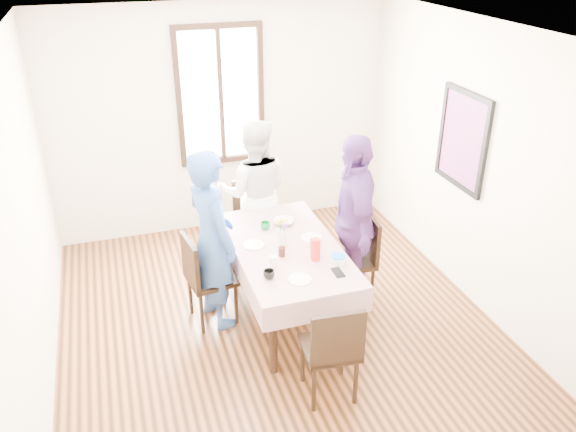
% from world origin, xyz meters
% --- Properties ---
extents(ground, '(4.50, 4.50, 0.00)m').
position_xyz_m(ground, '(0.00, 0.00, 0.00)').
color(ground, black).
rests_on(ground, ground).
extents(back_wall, '(4.00, 0.00, 4.00)m').
position_xyz_m(back_wall, '(0.00, 2.25, 1.35)').
color(back_wall, '#EDE1C4').
rests_on(back_wall, ground).
extents(right_wall, '(0.00, 4.50, 4.50)m').
position_xyz_m(right_wall, '(2.00, 0.00, 1.35)').
color(right_wall, '#EDE1C4').
rests_on(right_wall, ground).
extents(window_frame, '(1.02, 0.06, 1.62)m').
position_xyz_m(window_frame, '(0.00, 2.23, 1.65)').
color(window_frame, black).
rests_on(window_frame, back_wall).
extents(window_pane, '(0.90, 0.02, 1.50)m').
position_xyz_m(window_pane, '(0.00, 2.24, 1.65)').
color(window_pane, white).
rests_on(window_pane, back_wall).
extents(art_poster, '(0.04, 0.76, 0.96)m').
position_xyz_m(art_poster, '(1.98, 0.30, 1.55)').
color(art_poster, red).
rests_on(art_poster, right_wall).
extents(dining_table, '(0.83, 1.61, 0.75)m').
position_xyz_m(dining_table, '(0.13, 0.16, 0.38)').
color(dining_table, black).
rests_on(dining_table, ground).
extents(tablecloth, '(0.95, 1.73, 0.01)m').
position_xyz_m(tablecloth, '(0.13, 0.16, 0.76)').
color(tablecloth, '#540C19').
rests_on(tablecloth, dining_table).
extents(chair_left, '(0.48, 0.48, 0.91)m').
position_xyz_m(chair_left, '(-0.55, 0.31, 0.46)').
color(chair_left, black).
rests_on(chair_left, ground).
extents(chair_right, '(0.45, 0.45, 0.91)m').
position_xyz_m(chair_right, '(0.82, 0.21, 0.46)').
color(chair_right, black).
rests_on(chair_right, ground).
extents(chair_far, '(0.42, 0.42, 0.91)m').
position_xyz_m(chair_far, '(0.13, 1.27, 0.46)').
color(chair_far, black).
rests_on(chair_far, ground).
extents(chair_near, '(0.45, 0.45, 0.91)m').
position_xyz_m(chair_near, '(0.13, -0.95, 0.46)').
color(chair_near, black).
rests_on(chair_near, ground).
extents(person_left, '(0.58, 0.73, 1.73)m').
position_xyz_m(person_left, '(-0.54, 0.31, 0.87)').
color(person_left, '#2F539B').
rests_on(person_left, ground).
extents(person_far, '(0.94, 0.81, 1.65)m').
position_xyz_m(person_far, '(0.13, 1.25, 0.82)').
color(person_far, silver).
rests_on(person_far, ground).
extents(person_right, '(0.65, 1.10, 1.76)m').
position_xyz_m(person_right, '(0.80, 0.21, 0.88)').
color(person_right, '#5D3279').
rests_on(person_right, ground).
extents(mug_black, '(0.12, 0.12, 0.08)m').
position_xyz_m(mug_black, '(-0.17, -0.31, 0.80)').
color(mug_black, black).
rests_on(mug_black, tablecloth).
extents(mug_flag, '(0.14, 0.14, 0.09)m').
position_xyz_m(mug_flag, '(0.37, 0.04, 0.81)').
color(mug_flag, red).
rests_on(mug_flag, tablecloth).
extents(mug_green, '(0.11, 0.11, 0.08)m').
position_xyz_m(mug_green, '(0.04, 0.54, 0.80)').
color(mug_green, '#0C7226').
rests_on(mug_green, tablecloth).
extents(serving_bowl, '(0.25, 0.25, 0.05)m').
position_xyz_m(serving_bowl, '(0.25, 0.59, 0.79)').
color(serving_bowl, white).
rests_on(serving_bowl, tablecloth).
extents(juice_carton, '(0.07, 0.07, 0.21)m').
position_xyz_m(juice_carton, '(0.30, -0.15, 0.87)').
color(juice_carton, red).
rests_on(juice_carton, tablecloth).
extents(butter_tub, '(0.14, 0.14, 0.07)m').
position_xyz_m(butter_tub, '(0.47, -0.27, 0.80)').
color(butter_tub, white).
rests_on(butter_tub, tablecloth).
extents(jam_jar, '(0.06, 0.06, 0.09)m').
position_xyz_m(jam_jar, '(0.04, 0.00, 0.81)').
color(jam_jar, black).
rests_on(jam_jar, tablecloth).
extents(drinking_glass, '(0.07, 0.07, 0.09)m').
position_xyz_m(drinking_glass, '(-0.08, -0.13, 0.81)').
color(drinking_glass, silver).
rests_on(drinking_glass, tablecloth).
extents(smartphone, '(0.08, 0.16, 0.01)m').
position_xyz_m(smartphone, '(0.41, -0.41, 0.77)').
color(smartphone, black).
rests_on(smartphone, tablecloth).
extents(flower_vase, '(0.08, 0.08, 0.15)m').
position_xyz_m(flower_vase, '(0.11, 0.21, 0.84)').
color(flower_vase, silver).
rests_on(flower_vase, tablecloth).
extents(plate_left, '(0.20, 0.20, 0.01)m').
position_xyz_m(plate_left, '(-0.15, 0.27, 0.77)').
color(plate_left, white).
rests_on(plate_left, tablecloth).
extents(plate_right, '(0.20, 0.20, 0.01)m').
position_xyz_m(plate_right, '(0.40, 0.23, 0.77)').
color(plate_right, white).
rests_on(plate_right, tablecloth).
extents(plate_near, '(0.20, 0.20, 0.01)m').
position_xyz_m(plate_near, '(0.07, -0.41, 0.77)').
color(plate_near, white).
rests_on(plate_near, tablecloth).
extents(butter_lid, '(0.12, 0.12, 0.01)m').
position_xyz_m(butter_lid, '(0.47, -0.27, 0.84)').
color(butter_lid, blue).
rests_on(butter_lid, butter_tub).
extents(flower_bunch, '(0.09, 0.09, 0.10)m').
position_xyz_m(flower_bunch, '(0.11, 0.21, 0.96)').
color(flower_bunch, yellow).
rests_on(flower_bunch, flower_vase).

